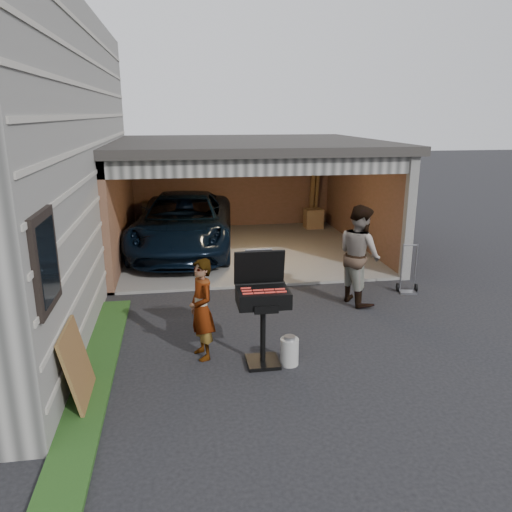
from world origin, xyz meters
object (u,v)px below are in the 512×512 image
(bbq_grill, at_px, (263,301))
(hand_truck, at_px, (408,283))
(propane_tank, at_px, (289,352))
(plywood_panel, at_px, (78,366))
(minivan, at_px, (184,225))
(woman, at_px, (202,309))
(man, at_px, (359,255))

(bbq_grill, relative_size, hand_truck, 1.63)
(propane_tank, height_order, plywood_panel, plywood_panel)
(minivan, height_order, bbq_grill, bbq_grill)
(woman, xyz_separation_m, plywood_panel, (-1.61, -0.99, -0.26))
(man, bearing_deg, woman, 106.19)
(bbq_grill, xyz_separation_m, hand_truck, (3.47, 2.51, -0.79))
(plywood_panel, bearing_deg, bbq_grill, 15.00)
(woman, relative_size, bbq_grill, 0.93)
(bbq_grill, height_order, hand_truck, bbq_grill)
(minivan, distance_m, woman, 6.02)
(woman, distance_m, propane_tank, 1.43)
(bbq_grill, bearing_deg, propane_tank, -16.68)
(plywood_panel, distance_m, hand_truck, 6.74)
(plywood_panel, bearing_deg, minivan, 78.22)
(woman, distance_m, hand_truck, 4.88)
(man, distance_m, hand_truck, 1.48)
(bbq_grill, xyz_separation_m, propane_tank, (0.38, -0.11, -0.78))
(minivan, height_order, plywood_panel, minivan)
(bbq_grill, relative_size, propane_tank, 4.07)
(propane_tank, relative_size, plywood_panel, 0.39)
(propane_tank, distance_m, plywood_panel, 2.92)
(bbq_grill, distance_m, hand_truck, 4.35)
(propane_tank, bearing_deg, bbq_grill, 163.32)
(woman, xyz_separation_m, man, (3.10, 1.83, 0.19))
(woman, bearing_deg, minivan, 163.67)
(hand_truck, bearing_deg, plywood_panel, -139.15)
(minivan, relative_size, bbq_grill, 3.22)
(woman, height_order, bbq_grill, bbq_grill)
(propane_tank, bearing_deg, hand_truck, 40.39)
(man, height_order, propane_tank, man)
(bbq_grill, bearing_deg, man, 43.84)
(man, height_order, plywood_panel, man)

